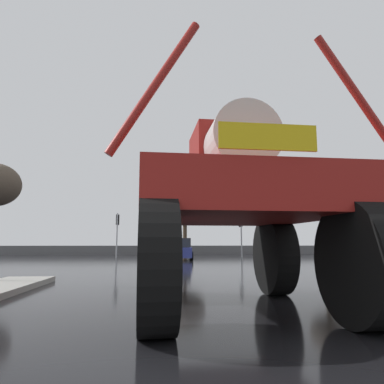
{
  "coord_description": "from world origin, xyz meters",
  "views": [
    {
      "loc": [
        -0.19,
        -0.39,
        1.19
      ],
      "look_at": [
        0.65,
        9.48,
        2.6
      ],
      "focal_mm": 33.52,
      "sensor_mm": 36.0,
      "label": 1
    }
  ],
  "objects_px": {
    "sedan_ahead": "(180,250)",
    "bare_tree_far_center": "(185,205)",
    "traffic_signal_far_right": "(241,227)",
    "bare_tree_right": "(323,190)",
    "oversize_sprayer": "(232,209)",
    "traffic_signal_near_right": "(335,194)",
    "traffic_signal_far_left": "(117,225)"
  },
  "relations": [
    {
      "from": "sedan_ahead",
      "to": "bare_tree_far_center",
      "type": "relative_size",
      "value": 0.69
    },
    {
      "from": "traffic_signal_far_right",
      "to": "bare_tree_right",
      "type": "relative_size",
      "value": 0.53
    },
    {
      "from": "oversize_sprayer",
      "to": "traffic_signal_near_right",
      "type": "relative_size",
      "value": 1.44
    },
    {
      "from": "oversize_sprayer",
      "to": "traffic_signal_far_right",
      "type": "height_order",
      "value": "oversize_sprayer"
    },
    {
      "from": "sedan_ahead",
      "to": "bare_tree_far_center",
      "type": "height_order",
      "value": "bare_tree_far_center"
    },
    {
      "from": "sedan_ahead",
      "to": "traffic_signal_far_right",
      "type": "height_order",
      "value": "traffic_signal_far_right"
    },
    {
      "from": "oversize_sprayer",
      "to": "traffic_signal_far_left",
      "type": "relative_size",
      "value": 1.49
    },
    {
      "from": "bare_tree_right",
      "to": "sedan_ahead",
      "type": "bearing_deg",
      "value": -179.16
    },
    {
      "from": "sedan_ahead",
      "to": "traffic_signal_near_right",
      "type": "relative_size",
      "value": 1.12
    },
    {
      "from": "sedan_ahead",
      "to": "traffic_signal_far_right",
      "type": "relative_size",
      "value": 1.21
    },
    {
      "from": "traffic_signal_far_left",
      "to": "bare_tree_right",
      "type": "xyz_separation_m",
      "value": [
        15.95,
        -3.69,
        2.6
      ]
    },
    {
      "from": "bare_tree_right",
      "to": "bare_tree_far_center",
      "type": "xyz_separation_m",
      "value": [
        -10.29,
        5.31,
        -0.74
      ]
    },
    {
      "from": "sedan_ahead",
      "to": "traffic_signal_far_left",
      "type": "relative_size",
      "value": 1.16
    },
    {
      "from": "traffic_signal_far_right",
      "to": "oversize_sprayer",
      "type": "bearing_deg",
      "value": -103.0
    },
    {
      "from": "traffic_signal_near_right",
      "to": "traffic_signal_far_left",
      "type": "distance_m",
      "value": 21.03
    },
    {
      "from": "oversize_sprayer",
      "to": "traffic_signal_far_left",
      "type": "height_order",
      "value": "oversize_sprayer"
    },
    {
      "from": "traffic_signal_near_right",
      "to": "traffic_signal_far_right",
      "type": "distance_m",
      "value": 18.97
    },
    {
      "from": "sedan_ahead",
      "to": "traffic_signal_far_left",
      "type": "height_order",
      "value": "traffic_signal_far_left"
    },
    {
      "from": "oversize_sprayer",
      "to": "traffic_signal_far_left",
      "type": "distance_m",
      "value": 23.84
    },
    {
      "from": "traffic_signal_near_right",
      "to": "traffic_signal_far_right",
      "type": "height_order",
      "value": "traffic_signal_near_right"
    },
    {
      "from": "bare_tree_right",
      "to": "traffic_signal_far_right",
      "type": "bearing_deg",
      "value": 146.87
    },
    {
      "from": "traffic_signal_near_right",
      "to": "traffic_signal_far_right",
      "type": "bearing_deg",
      "value": 86.55
    },
    {
      "from": "traffic_signal_far_left",
      "to": "bare_tree_right",
      "type": "bearing_deg",
      "value": -13.03
    },
    {
      "from": "traffic_signal_far_left",
      "to": "bare_tree_far_center",
      "type": "distance_m",
      "value": 6.17
    },
    {
      "from": "sedan_ahead",
      "to": "bare_tree_right",
      "type": "height_order",
      "value": "bare_tree_right"
    },
    {
      "from": "traffic_signal_far_right",
      "to": "bare_tree_far_center",
      "type": "height_order",
      "value": "bare_tree_far_center"
    },
    {
      "from": "bare_tree_far_center",
      "to": "traffic_signal_near_right",
      "type": "bearing_deg",
      "value": -80.37
    },
    {
      "from": "sedan_ahead",
      "to": "traffic_signal_near_right",
      "type": "bearing_deg",
      "value": -161.1
    },
    {
      "from": "oversize_sprayer",
      "to": "traffic_signal_far_left",
      "type": "xyz_separation_m",
      "value": [
        -4.91,
        23.32,
        0.81
      ]
    },
    {
      "from": "traffic_signal_far_left",
      "to": "traffic_signal_far_right",
      "type": "height_order",
      "value": "traffic_signal_far_left"
    },
    {
      "from": "traffic_signal_far_right",
      "to": "bare_tree_far_center",
      "type": "relative_size",
      "value": 0.57
    },
    {
      "from": "sedan_ahead",
      "to": "traffic_signal_far_right",
      "type": "distance_m",
      "value": 6.85
    }
  ]
}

